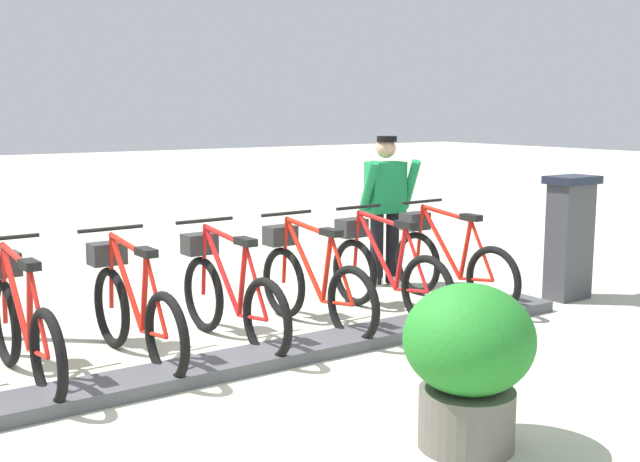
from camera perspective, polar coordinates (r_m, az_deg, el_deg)
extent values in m
plane|color=#B0B199|center=(6.07, -5.69, -9.92)|extent=(60.00, 60.00, 0.00)
cube|color=#47474C|center=(6.05, -5.70, -9.47)|extent=(0.44, 6.62, 0.10)
cube|color=#38383D|center=(8.43, 17.76, -0.75)|extent=(0.28, 0.44, 1.20)
cube|color=#194C8C|center=(8.48, 17.07, 1.72)|extent=(0.03, 0.30, 0.40)
cube|color=black|center=(8.35, 17.96, 3.58)|extent=(0.36, 0.52, 0.08)
torus|color=black|center=(7.62, 12.53, -3.56)|extent=(0.67, 0.09, 0.67)
torus|color=black|center=(8.33, 7.12, -2.35)|extent=(0.67, 0.09, 0.67)
cylinder|color=red|center=(8.04, 8.83, -0.77)|extent=(0.60, 0.06, 0.70)
cylinder|color=red|center=(7.81, 10.59, -1.36)|extent=(0.16, 0.05, 0.61)
cylinder|color=red|center=(7.96, 9.18, 1.30)|extent=(0.69, 0.07, 0.11)
cylinder|color=red|center=(7.77, 11.35, -3.50)|extent=(0.43, 0.05, 0.09)
cylinder|color=red|center=(7.67, 11.75, -1.39)|extent=(0.33, 0.04, 0.56)
cylinder|color=red|center=(8.26, 7.30, -0.29)|extent=(0.10, 0.04, 0.62)
cube|color=black|center=(7.72, 10.98, 0.98)|extent=(0.22, 0.11, 0.06)
cylinder|color=black|center=(8.19, 7.50, 2.15)|extent=(0.05, 0.54, 0.03)
cube|color=#2D2D2D|center=(8.30, 6.94, 0.72)|extent=(0.21, 0.29, 0.18)
torus|color=black|center=(7.05, 7.87, -4.44)|extent=(0.67, 0.09, 0.67)
torus|color=black|center=(7.82, 2.53, -3.04)|extent=(0.67, 0.09, 0.67)
cylinder|color=red|center=(7.51, 4.17, -1.38)|extent=(0.60, 0.06, 0.70)
cylinder|color=red|center=(7.26, 5.91, -2.04)|extent=(0.16, 0.05, 0.61)
cylinder|color=red|center=(7.42, 4.50, 0.84)|extent=(0.69, 0.07, 0.11)
cylinder|color=red|center=(7.21, 6.69, -4.35)|extent=(0.43, 0.05, 0.09)
cylinder|color=red|center=(7.10, 7.06, -2.08)|extent=(0.33, 0.04, 0.56)
cylinder|color=red|center=(7.74, 2.68, -0.85)|extent=(0.10, 0.04, 0.62)
cube|color=black|center=(7.16, 6.28, 0.48)|extent=(0.22, 0.11, 0.06)
cylinder|color=black|center=(7.67, 2.84, 1.76)|extent=(0.05, 0.54, 0.03)
cube|color=#2D2D2D|center=(7.78, 2.32, 0.23)|extent=(0.21, 0.29, 0.18)
torus|color=black|center=(6.54, 2.42, -5.42)|extent=(0.67, 0.09, 0.67)
torus|color=black|center=(7.37, -2.68, -3.79)|extent=(0.67, 0.09, 0.67)
cylinder|color=red|center=(7.03, -1.16, -2.06)|extent=(0.60, 0.06, 0.70)
cylinder|color=red|center=(6.77, 0.51, -2.80)|extent=(0.16, 0.05, 0.61)
cylinder|color=red|center=(6.93, -0.88, 0.30)|extent=(0.69, 0.07, 0.11)
cylinder|color=red|center=(6.71, 1.28, -5.29)|extent=(0.43, 0.05, 0.09)
cylinder|color=red|center=(6.59, 1.61, -2.87)|extent=(0.33, 0.04, 0.56)
cylinder|color=red|center=(7.28, -2.57, -1.47)|extent=(0.10, 0.04, 0.62)
cube|color=black|center=(6.66, 0.82, -0.10)|extent=(0.22, 0.11, 0.06)
cylinder|color=black|center=(7.20, -2.46, 1.30)|extent=(0.05, 0.54, 0.03)
cube|color=#2D2D2D|center=(7.32, -2.92, -0.32)|extent=(0.21, 0.29, 0.18)
torus|color=black|center=(6.10, -3.91, -6.50)|extent=(0.67, 0.09, 0.67)
torus|color=black|center=(6.98, -8.53, -4.59)|extent=(0.67, 0.09, 0.67)
cylinder|color=red|center=(6.63, -7.20, -2.81)|extent=(0.60, 0.06, 0.70)
cylinder|color=red|center=(6.34, -5.70, -3.64)|extent=(0.16, 0.05, 0.61)
cylinder|color=red|center=(6.52, -7.00, -0.32)|extent=(0.69, 0.07, 0.11)
cylinder|color=red|center=(6.28, -4.95, -6.32)|extent=(0.43, 0.05, 0.09)
cylinder|color=red|center=(6.16, -4.70, -3.74)|extent=(0.33, 0.04, 0.56)
cylinder|color=red|center=(6.89, -8.47, -2.15)|extent=(0.10, 0.04, 0.62)
cube|color=black|center=(6.23, -5.46, -0.77)|extent=(0.22, 0.11, 0.06)
cylinder|color=black|center=(6.81, -8.42, 0.76)|extent=(0.05, 0.54, 0.03)
cube|color=#2D2D2D|center=(6.94, -8.80, -0.93)|extent=(0.21, 0.29, 0.18)
torus|color=black|center=(5.74, -11.16, -7.63)|extent=(0.67, 0.09, 0.67)
torus|color=black|center=(6.68, -14.99, -5.42)|extent=(0.67, 0.09, 0.67)
cylinder|color=red|center=(6.30, -13.96, -3.62)|extent=(0.60, 0.06, 0.70)
cylinder|color=red|center=(6.00, -12.71, -4.54)|extent=(0.16, 0.05, 0.61)
cylinder|color=red|center=(6.19, -13.86, -1.00)|extent=(0.69, 0.07, 0.11)
cylinder|color=red|center=(5.94, -12.03, -7.39)|extent=(0.43, 0.05, 0.09)
cylinder|color=red|center=(5.81, -11.88, -4.69)|extent=(0.33, 0.04, 0.56)
cylinder|color=red|center=(6.58, -15.00, -2.88)|extent=(0.10, 0.04, 0.62)
cube|color=black|center=(5.88, -12.58, -1.52)|extent=(0.22, 0.11, 0.06)
cylinder|color=black|center=(6.49, -15.04, 0.16)|extent=(0.05, 0.54, 0.03)
cube|color=#2D2D2D|center=(6.63, -15.30, -1.60)|extent=(0.21, 0.29, 0.18)
torus|color=black|center=(5.49, -19.25, -8.75)|extent=(0.67, 0.09, 0.67)
torus|color=black|center=(6.47, -21.99, -6.24)|extent=(0.67, 0.09, 0.67)
cylinder|color=red|center=(6.08, -21.35, -4.43)|extent=(0.60, 0.06, 0.70)
cylinder|color=red|center=(5.76, -20.45, -5.45)|extent=(0.16, 0.05, 0.61)
cylinder|color=red|center=(5.96, -21.36, -1.74)|extent=(0.69, 0.07, 0.11)
cylinder|color=red|center=(5.69, -19.87, -8.44)|extent=(0.43, 0.05, 0.09)
cylinder|color=red|center=(5.56, -19.86, -5.64)|extent=(0.33, 0.04, 0.56)
cylinder|color=red|center=(6.37, -22.09, -3.63)|extent=(0.10, 0.04, 0.62)
cube|color=black|center=(5.64, -20.46, -2.32)|extent=(0.22, 0.11, 0.06)
cylinder|color=black|center=(6.28, -22.21, -0.49)|extent=(0.05, 0.54, 0.03)
cube|color=#2D2D2D|center=(6.42, -22.34, -2.30)|extent=(0.21, 0.29, 0.18)
cube|color=white|center=(8.81, 5.53, -3.61)|extent=(0.27, 0.15, 0.10)
cube|color=white|center=(8.80, 3.89, -3.59)|extent=(0.27, 0.15, 0.10)
cylinder|color=black|center=(8.78, 5.31, -1.12)|extent=(0.15, 0.15, 0.82)
cylinder|color=black|center=(8.68, 4.17, -1.22)|extent=(0.15, 0.15, 0.82)
cube|color=#1B8848|center=(8.64, 4.80, 3.21)|extent=(0.32, 0.44, 0.56)
cylinder|color=#1B8848|center=(8.68, 6.62, 3.40)|extent=(0.35, 0.15, 0.57)
cylinder|color=#1B8848|center=(8.42, 3.59, 3.27)|extent=(0.35, 0.15, 0.57)
sphere|color=tan|center=(8.61, 4.84, 6.06)|extent=(0.22, 0.22, 0.22)
cylinder|color=black|center=(8.59, 4.91, 6.72)|extent=(0.22, 0.22, 0.06)
cylinder|color=#59544C|center=(4.74, 10.65, -13.28)|extent=(0.56, 0.56, 0.35)
ellipsoid|color=#217424|center=(4.58, 10.82, -7.77)|extent=(0.76, 0.76, 0.64)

